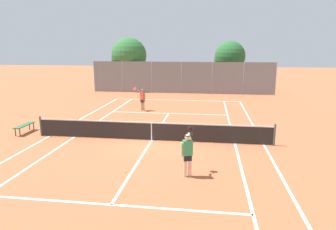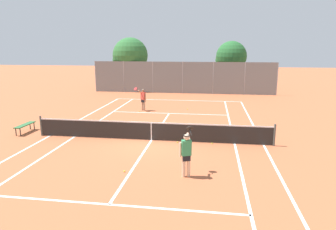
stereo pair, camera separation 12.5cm
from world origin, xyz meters
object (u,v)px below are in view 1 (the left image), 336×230
object	(u,v)px
loose_tennis_ball_3	(187,109)
loose_tennis_ball_4	(178,142)
loose_tennis_ball_2	(138,111)
courtside_bench	(24,126)
loose_tennis_ball_1	(212,143)
tree_behind_left	(128,57)
tennis_net	(151,131)
player_near_side	(188,152)
tree_behind_right	(229,58)
player_far_left	(142,98)
loose_tennis_ball_0	(125,171)

from	to	relation	value
loose_tennis_ball_3	loose_tennis_ball_4	bearing A→B (deg)	-88.83
loose_tennis_ball_2	courtside_bench	distance (m)	7.96
loose_tennis_ball_1	loose_tennis_ball_3	size ratio (longest dim) A/B	1.00
tree_behind_left	loose_tennis_ball_4	bearing A→B (deg)	-67.82
tennis_net	tree_behind_left	world-z (taller)	tree_behind_left
tennis_net	loose_tennis_ball_1	size ratio (longest dim) A/B	181.82
player_near_side	courtside_bench	size ratio (longest dim) A/B	1.18
player_near_side	loose_tennis_ball_1	world-z (taller)	player_near_side
loose_tennis_ball_1	loose_tennis_ball_4	world-z (taller)	same
loose_tennis_ball_3	loose_tennis_ball_2	bearing A→B (deg)	-159.51
tennis_net	loose_tennis_ball_4	distance (m)	1.44
tennis_net	player_near_side	distance (m)	4.59
player_near_side	loose_tennis_ball_1	distance (m)	4.11
tree_behind_left	tennis_net	bearing A→B (deg)	-71.35
loose_tennis_ball_4	tree_behind_right	distance (m)	20.96
loose_tennis_ball_4	tree_behind_right	xyz separation A→B (m)	(3.52, 20.37, 3.45)
player_far_left	loose_tennis_ball_2	bearing A→B (deg)	-113.09
tennis_net	loose_tennis_ball_3	bearing A→B (deg)	81.57
loose_tennis_ball_2	tree_behind_left	distance (m)	12.39
loose_tennis_ball_0	courtside_bench	world-z (taller)	courtside_bench
tennis_net	loose_tennis_ball_4	xyz separation A→B (m)	(1.34, -0.22, -0.48)
loose_tennis_ball_4	tree_behind_right	world-z (taller)	tree_behind_right
loose_tennis_ball_4	courtside_bench	world-z (taller)	courtside_bench
loose_tennis_ball_1	tree_behind_left	distance (m)	20.54
player_near_side	player_far_left	world-z (taller)	same
loose_tennis_ball_4	tree_behind_right	bearing A→B (deg)	80.19
loose_tennis_ball_0	loose_tennis_ball_3	bearing A→B (deg)	83.28
player_near_side	tree_behind_right	bearing A→B (deg)	83.48
tennis_net	courtside_bench	xyz separation A→B (m)	(-7.15, 0.40, -0.10)
loose_tennis_ball_2	loose_tennis_ball_3	world-z (taller)	same
loose_tennis_ball_1	tree_behind_left	bearing A→B (deg)	116.68
tennis_net	loose_tennis_ball_2	size ratio (longest dim) A/B	181.82
player_near_side	tennis_net	bearing A→B (deg)	117.37
loose_tennis_ball_0	loose_tennis_ball_3	distance (m)	12.05
player_near_side	loose_tennis_ball_3	size ratio (longest dim) A/B	26.88
loose_tennis_ball_1	tree_behind_right	size ratio (longest dim) A/B	0.01
loose_tennis_ball_1	loose_tennis_ball_3	world-z (taller)	same
loose_tennis_ball_2	player_near_side	bearing A→B (deg)	-67.86
player_far_left	tree_behind_right	size ratio (longest dim) A/B	0.34
player_far_left	loose_tennis_ball_4	size ratio (longest dim) A/B	26.88
player_near_side	courtside_bench	world-z (taller)	player_near_side
tennis_net	tree_behind_right	xyz separation A→B (m)	(4.87, 20.15, 2.98)
tennis_net	loose_tennis_ball_4	size ratio (longest dim) A/B	181.82
loose_tennis_ball_1	player_far_left	bearing A→B (deg)	124.88
loose_tennis_ball_1	loose_tennis_ball_3	xyz separation A→B (m)	(-1.86, 8.11, 0.00)
loose_tennis_ball_2	tennis_net	bearing A→B (deg)	-71.25
player_far_left	courtside_bench	size ratio (longest dim) A/B	1.18
loose_tennis_ball_1	courtside_bench	bearing A→B (deg)	176.86
player_far_left	loose_tennis_ball_2	world-z (taller)	player_far_left
tennis_net	tree_behind_left	distance (m)	19.15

